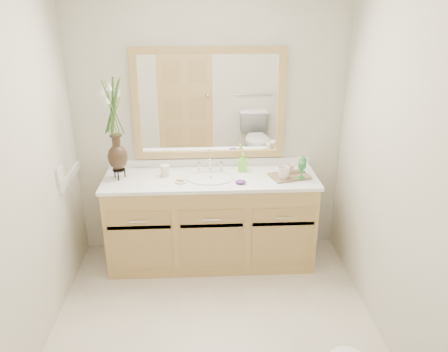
{
  "coord_description": "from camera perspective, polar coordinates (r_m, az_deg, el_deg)",
  "views": [
    {
      "loc": [
        -0.07,
        -2.46,
        2.28
      ],
      "look_at": [
        0.1,
        0.65,
        0.99
      ],
      "focal_mm": 35.0,
      "sensor_mm": 36.0,
      "label": 1
    }
  ],
  "objects": [
    {
      "name": "wall_right",
      "position": [
        2.97,
        22.51,
        -0.61
      ],
      "size": [
        0.02,
        2.6,
        2.4
      ],
      "primitive_type": "cube",
      "color": "silver",
      "rests_on": "floor"
    },
    {
      "name": "goblet_back",
      "position": [
        3.85,
        10.25,
        1.85
      ],
      "size": [
        0.06,
        0.06,
        0.14
      ],
      "color": "#267333",
      "rests_on": "tray"
    },
    {
      "name": "mug_left",
      "position": [
        3.71,
        7.78,
        0.47
      ],
      "size": [
        0.14,
        0.14,
        0.11
      ],
      "primitive_type": "imported",
      "rotation": [
        0.0,
        0.0,
        -0.42
      ],
      "color": "silver",
      "rests_on": "tray"
    },
    {
      "name": "goblet_front",
      "position": [
        3.72,
        10.16,
        1.24
      ],
      "size": [
        0.07,
        0.07,
        0.16
      ],
      "color": "#267333",
      "rests_on": "tray"
    },
    {
      "name": "soap_bottle",
      "position": [
        3.88,
        2.49,
        1.7
      ],
      "size": [
        0.08,
        0.08,
        0.15
      ],
      "primitive_type": "imported",
      "rotation": [
        0.0,
        0.0,
        -0.23
      ],
      "color": "#7AE736",
      "rests_on": "counter"
    },
    {
      "name": "wall_front",
      "position": [
        1.58,
        0.23,
        -20.42
      ],
      "size": [
        2.4,
        0.02,
        2.4
      ],
      "primitive_type": "cube",
      "color": "silver",
      "rests_on": "floor"
    },
    {
      "name": "vanity",
      "position": [
        3.95,
        -1.7,
        -5.93
      ],
      "size": [
        1.8,
        0.55,
        0.8
      ],
      "color": "tan",
      "rests_on": "floor"
    },
    {
      "name": "wall_back",
      "position": [
        3.91,
        -1.94,
        6.46
      ],
      "size": [
        2.4,
        0.02,
        2.4
      ],
      "primitive_type": "cube",
      "color": "silver",
      "rests_on": "floor"
    },
    {
      "name": "flower_vase",
      "position": [
        3.68,
        -14.22,
        7.59
      ],
      "size": [
        0.2,
        0.2,
        0.8
      ],
      "rotation": [
        0.0,
        0.0,
        -0.15
      ],
      "color": "black",
      "rests_on": "counter"
    },
    {
      "name": "sink",
      "position": [
        3.77,
        -1.75,
        -1.02
      ],
      "size": [
        0.38,
        0.34,
        0.23
      ],
      "color": "white",
      "rests_on": "counter"
    },
    {
      "name": "soap_dish",
      "position": [
        3.68,
        -5.67,
        -0.63
      ],
      "size": [
        0.11,
        0.11,
        0.03
      ],
      "color": "silver",
      "rests_on": "counter"
    },
    {
      "name": "purple_dish",
      "position": [
        3.63,
        2.21,
        -0.76
      ],
      "size": [
        0.11,
        0.1,
        0.03
      ],
      "primitive_type": "ellipsoid",
      "rotation": [
        0.0,
        0.0,
        -0.4
      ],
      "color": "#592878",
      "rests_on": "counter"
    },
    {
      "name": "mug_right",
      "position": [
        3.84,
        8.53,
        1.05
      ],
      "size": [
        0.12,
        0.11,
        0.09
      ],
      "primitive_type": "imported",
      "rotation": [
        0.0,
        0.0,
        0.48
      ],
      "color": "silver",
      "rests_on": "tray"
    },
    {
      "name": "wall_left",
      "position": [
        2.91,
        -25.67,
        -1.58
      ],
      "size": [
        0.02,
        2.6,
        2.4
      ],
      "primitive_type": "cube",
      "color": "silver",
      "rests_on": "floor"
    },
    {
      "name": "tray",
      "position": [
        3.81,
        8.56,
        -0.01
      ],
      "size": [
        0.37,
        0.3,
        0.02
      ],
      "primitive_type": "cube",
      "rotation": [
        0.0,
        0.0,
        0.27
      ],
      "color": "brown",
      "rests_on": "counter"
    },
    {
      "name": "mirror",
      "position": [
        3.84,
        -1.97,
        9.32
      ],
      "size": [
        1.32,
        0.04,
        0.97
      ],
      "color": "white",
      "rests_on": "wall_back"
    },
    {
      "name": "counter",
      "position": [
        3.77,
        -1.77,
        -0.37
      ],
      "size": [
        1.84,
        0.57,
        0.03
      ],
      "primitive_type": "cube",
      "color": "white",
      "rests_on": "vanity"
    },
    {
      "name": "floor",
      "position": [
        3.35,
        -1.14,
        -20.35
      ],
      "size": [
        2.6,
        2.6,
        0.0
      ],
      "primitive_type": "plane",
      "color": "beige",
      "rests_on": "ground"
    },
    {
      "name": "tumbler",
      "position": [
        3.8,
        -7.72,
        0.69
      ],
      "size": [
        0.08,
        0.08,
        0.1
      ],
      "primitive_type": "cylinder",
      "color": "silver",
      "rests_on": "counter"
    },
    {
      "name": "switch_plate",
      "position": [
        3.65,
        -20.66,
        0.14
      ],
      "size": [
        0.02,
        0.12,
        0.12
      ],
      "primitive_type": "cube",
      "color": "white",
      "rests_on": "wall_left"
    }
  ]
}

